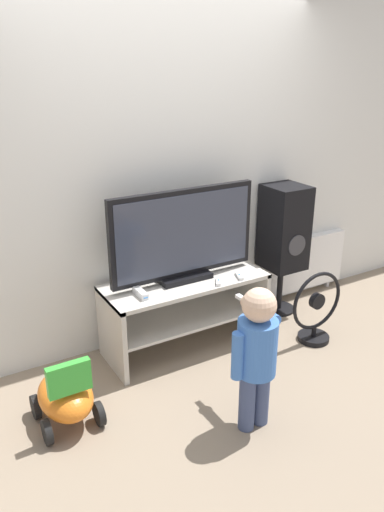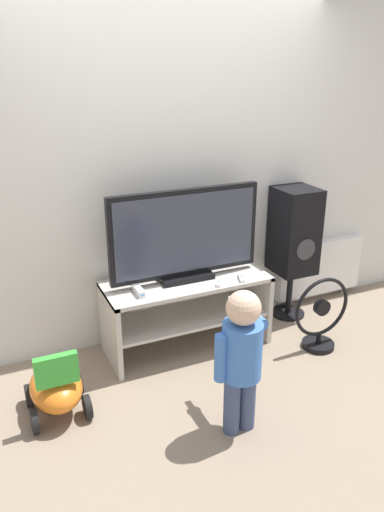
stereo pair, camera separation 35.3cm
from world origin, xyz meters
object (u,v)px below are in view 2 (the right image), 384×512
at_px(child, 241,351).
at_px(ride_on_toy, 56,387).
at_px(remote_primary, 241,278).
at_px(speaker_tower, 294,233).
at_px(floor_fan, 321,317).
at_px(radiator, 319,268).
at_px(game_console, 138,291).
at_px(remote_secondary, 219,283).
at_px(television, 185,236).

bearing_deg(child, ride_on_toy, 148.59).
relative_size(remote_primary, child, 0.15).
xyz_separation_m(speaker_tower, floor_fan, (-0.10, -0.55, -0.49)).
relative_size(remote_primary, radiator, 0.15).
xyz_separation_m(game_console, child, (0.31, -0.91, -0.04)).
relative_size(remote_secondary, radiator, 0.14).
distance_m(game_console, remote_secondary, 0.59).
height_order(television, radiator, television).
bearing_deg(television, game_console, -166.26).
bearing_deg(speaker_tower, radiator, 19.46).
height_order(remote_primary, remote_secondary, same).
bearing_deg(remote_secondary, child, -108.78).
distance_m(remote_primary, remote_secondary, 0.19).
distance_m(remote_primary, child, 0.94).
relative_size(television, floor_fan, 1.96).
bearing_deg(remote_primary, floor_fan, -27.08).
distance_m(floor_fan, radiator, 0.87).
height_order(game_console, remote_secondary, game_console).
xyz_separation_m(remote_primary, speaker_tower, (0.64, 0.27, 0.18)).
bearing_deg(game_console, radiator, 10.15).
bearing_deg(ride_on_toy, television, 21.35).
xyz_separation_m(child, speaker_tower, (1.11, 1.09, 0.21)).
bearing_deg(television, remote_primary, -26.41).
xyz_separation_m(game_console, remote_secondary, (0.58, -0.09, -0.01)).
bearing_deg(speaker_tower, child, -135.55).
height_order(remote_secondary, child, child).
bearing_deg(game_console, remote_secondary, -8.79).
height_order(game_console, remote_primary, game_console).
bearing_deg(remote_secondary, speaker_tower, 18.00).
bearing_deg(radiator, speaker_tower, -160.54).
relative_size(remote_primary, floor_fan, 0.23).
relative_size(speaker_tower, ride_on_toy, 2.32).
bearing_deg(ride_on_toy, floor_fan, -1.44).
bearing_deg(floor_fan, ride_on_toy, 178.56).
bearing_deg(remote_secondary, television, 134.36).
relative_size(speaker_tower, radiator, 1.29).
bearing_deg(television, floor_fan, -26.81).
xyz_separation_m(game_console, speaker_tower, (1.41, 0.18, 0.17)).
bearing_deg(remote_secondary, game_console, 171.21).
xyz_separation_m(remote_primary, child, (-0.47, -0.82, -0.03)).
bearing_deg(child, remote_primary, 60.41).
bearing_deg(child, speaker_tower, 44.45).
bearing_deg(ride_on_toy, remote_secondary, 10.30).
bearing_deg(floor_fan, child, -151.89).
bearing_deg(television, ride_on_toy, -158.65).
xyz_separation_m(remote_secondary, radiator, (1.25, 0.42, -0.26)).
distance_m(remote_primary, floor_fan, 0.69).
bearing_deg(radiator, remote_secondary, -161.50).
distance_m(remote_primary, radiator, 1.17).
relative_size(television, radiator, 1.30).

